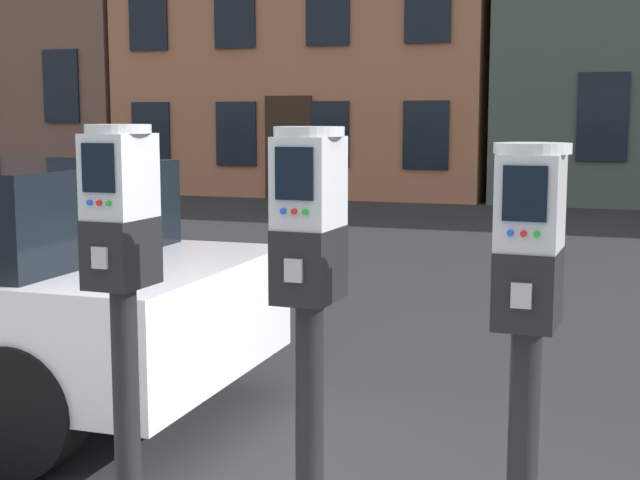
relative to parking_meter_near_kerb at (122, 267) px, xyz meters
The scene contains 3 objects.
parking_meter_near_kerb is the anchor object (origin of this frame).
parking_meter_twin_adjacent 0.66m from the parking_meter_near_kerb, ahead, with size 0.22×0.26×1.52m.
parking_meter_end_of_row 1.33m from the parking_meter_near_kerb, ahead, with size 0.22×0.26×1.47m.
Camera 1 is at (1.13, -2.76, 1.69)m, focal length 50.91 mm.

